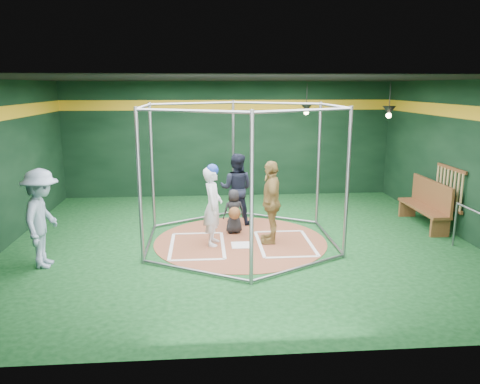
{
  "coord_description": "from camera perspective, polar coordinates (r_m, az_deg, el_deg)",
  "views": [
    {
      "loc": [
        -0.8,
        -9.83,
        3.37
      ],
      "look_at": [
        0.0,
        0.1,
        1.1
      ],
      "focal_mm": 35.0,
      "sensor_mm": 36.0,
      "label": 1
    }
  ],
  "objects": [
    {
      "name": "pendant_lamp_far",
      "position": [
        12.78,
        17.7,
        9.42
      ],
      "size": [
        0.34,
        0.34,
        0.9
      ],
      "color": "black",
      "rests_on": "room_shell"
    },
    {
      "name": "bat_rack",
      "position": [
        11.95,
        24.14,
        0.51
      ],
      "size": [
        0.07,
        1.25,
        0.98
      ],
      "color": "brown",
      "rests_on": "room_shell"
    },
    {
      "name": "catcher_figure",
      "position": [
        10.82,
        -0.75,
        -2.39
      ],
      "size": [
        0.56,
        0.6,
        1.03
      ],
      "color": "black",
      "rests_on": "clay_disc"
    },
    {
      "name": "batter_box_left",
      "position": [
        10.15,
        -5.23,
        -6.51
      ],
      "size": [
        1.17,
        1.77,
        0.01
      ],
      "color": "white",
      "rests_on": "clay_disc"
    },
    {
      "name": "room_shell",
      "position": [
        10.0,
        0.04,
        3.54
      ],
      "size": [
        10.1,
        9.1,
        3.53
      ],
      "color": "#0C3715",
      "rests_on": "ground"
    },
    {
      "name": "home_plate",
      "position": [
        10.13,
        0.18,
        -6.48
      ],
      "size": [
        0.43,
        0.43,
        0.01
      ],
      "primitive_type": "cube",
      "color": "white",
      "rests_on": "clay_disc"
    },
    {
      "name": "batter_box_right",
      "position": [
        10.3,
        5.47,
        -6.23
      ],
      "size": [
        1.17,
        1.77,
        0.01
      ],
      "color": "white",
      "rests_on": "clay_disc"
    },
    {
      "name": "dugout_bench",
      "position": [
        12.27,
        21.84,
        -1.25
      ],
      "size": [
        0.45,
        1.94,
        1.13
      ],
      "color": "brown",
      "rests_on": "ground"
    },
    {
      "name": "steel_railing",
      "position": [
        10.52,
        26.23,
        -3.52
      ],
      "size": [
        0.05,
        1.12,
        0.97
      ],
      "color": "slate",
      "rests_on": "ground"
    },
    {
      "name": "batting_cage",
      "position": [
        10.03,
        0.05,
        2.1
      ],
      "size": [
        4.05,
        4.67,
        3.0
      ],
      "color": "gray",
      "rests_on": "ground"
    },
    {
      "name": "batter_figure",
      "position": [
        9.98,
        -3.34,
        -1.58
      ],
      "size": [
        0.48,
        0.66,
        1.76
      ],
      "color": "silver",
      "rests_on": "clay_disc"
    },
    {
      "name": "visitor_leopard",
      "position": [
        10.13,
        3.8,
        -1.22
      ],
      "size": [
        0.53,
        1.09,
        1.8
      ],
      "primitive_type": "imported",
      "rotation": [
        0.0,
        0.0,
        -1.66
      ],
      "color": "tan",
      "rests_on": "clay_disc"
    },
    {
      "name": "umpire",
      "position": [
        11.54,
        -0.44,
        0.41
      ],
      "size": [
        1.01,
        0.88,
        1.75
      ],
      "primitive_type": "imported",
      "rotation": [
        0.0,
        0.0,
        2.85
      ],
      "color": "black",
      "rests_on": "clay_disc"
    },
    {
      "name": "bystander_blue",
      "position": [
        9.51,
        -22.98,
        -2.99
      ],
      "size": [
        0.71,
        1.22,
        1.88
      ],
      "primitive_type": "imported",
      "rotation": [
        0.0,
        0.0,
        1.58
      ],
      "color": "#8DA2BA",
      "rests_on": "ground"
    },
    {
      "name": "clay_disc",
      "position": [
        10.42,
        0.04,
        -6.0
      ],
      "size": [
        3.8,
        3.8,
        0.01
      ],
      "primitive_type": "cylinder",
      "color": "brown",
      "rests_on": "ground"
    },
    {
      "name": "pendant_lamp_near",
      "position": [
        13.77,
        8.1,
        10.09
      ],
      "size": [
        0.34,
        0.34,
        0.9
      ],
      "color": "black",
      "rests_on": "room_shell"
    }
  ]
}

